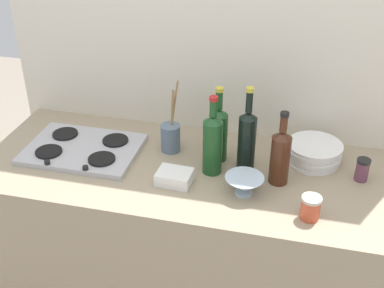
{
  "coord_description": "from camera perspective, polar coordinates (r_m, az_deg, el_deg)",
  "views": [
    {
      "loc": [
        0.41,
        -1.7,
        2.07
      ],
      "look_at": [
        0.0,
        0.0,
        1.02
      ],
      "focal_mm": 46.9,
      "sensor_mm": 36.0,
      "label": 1
    }
  ],
  "objects": [
    {
      "name": "stovetop_hob",
      "position": [
        2.26,
        -12.29,
        -0.54
      ],
      "size": [
        0.49,
        0.35,
        0.04
      ],
      "color": "#B2B2B7",
      "rests_on": "counter_block"
    },
    {
      "name": "mixing_bowl",
      "position": [
        1.94,
        5.95,
        -4.62
      ],
      "size": [
        0.15,
        0.15,
        0.08
      ],
      "color": "silver",
      "rests_on": "counter_block"
    },
    {
      "name": "butter_dish",
      "position": [
        2.0,
        -2.0,
        -3.79
      ],
      "size": [
        0.14,
        0.11,
        0.05
      ],
      "primitive_type": "cube",
      "rotation": [
        0.0,
        0.0,
        -0.06
      ],
      "color": "white",
      "rests_on": "counter_block"
    },
    {
      "name": "wine_bottle_leftmost",
      "position": [
        1.99,
        10.02,
        -1.28
      ],
      "size": [
        0.08,
        0.08,
        0.31
      ],
      "color": "#472314",
      "rests_on": "counter_block"
    },
    {
      "name": "utensil_crock",
      "position": [
        2.19,
        -2.45,
        0.83
      ],
      "size": [
        0.09,
        0.09,
        0.32
      ],
      "color": "slate",
      "rests_on": "counter_block"
    },
    {
      "name": "condiment_jar_rear",
      "position": [
        2.12,
        18.79,
        -2.78
      ],
      "size": [
        0.06,
        0.06,
        0.1
      ],
      "color": "#66384C",
      "rests_on": "counter_block"
    },
    {
      "name": "backsplash_panel",
      "position": [
        2.29,
        2.28,
        8.28
      ],
      "size": [
        1.9,
        0.06,
        2.37
      ],
      "primitive_type": "cube",
      "color": "beige",
      "rests_on": "ground"
    },
    {
      "name": "wine_bottle_rightmost",
      "position": [
        2.01,
        2.36,
        0.15
      ],
      "size": [
        0.08,
        0.08,
        0.34
      ],
      "color": "#19471E",
      "rests_on": "counter_block"
    },
    {
      "name": "plate_stack",
      "position": [
        2.19,
        13.64,
        -0.93
      ],
      "size": [
        0.24,
        0.24,
        0.09
      ],
      "color": "white",
      "rests_on": "counter_block"
    },
    {
      "name": "counter_block",
      "position": [
        2.38,
        0.0,
        -11.84
      ],
      "size": [
        1.8,
        0.7,
        0.9
      ],
      "primitive_type": "cube",
      "color": "tan",
      "rests_on": "ground"
    },
    {
      "name": "wine_bottle_mid_left",
      "position": [
        2.1,
        2.99,
        1.31
      ],
      "size": [
        0.08,
        0.08,
        0.33
      ],
      "color": "#19471E",
      "rests_on": "counter_block"
    },
    {
      "name": "condiment_jar_front",
      "position": [
        1.86,
        13.33,
        -7.06
      ],
      "size": [
        0.07,
        0.07,
        0.09
      ],
      "color": "#C64C2D",
      "rests_on": "counter_block"
    },
    {
      "name": "wine_bottle_mid_right",
      "position": [
        2.03,
        6.26,
        0.51
      ],
      "size": [
        0.07,
        0.07,
        0.37
      ],
      "color": "black",
      "rests_on": "counter_block"
    }
  ]
}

